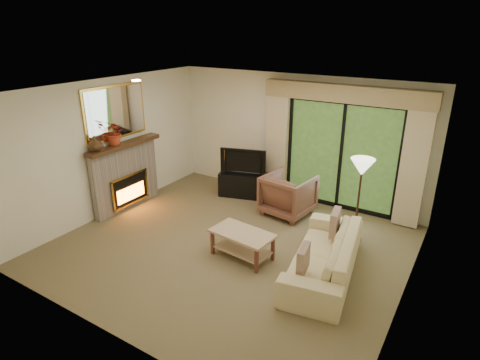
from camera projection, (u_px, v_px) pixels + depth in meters
The scene contains 22 objects.
floor at pixel (231, 246), 6.80m from camera, with size 5.50×5.50×0.00m, color olive.
ceiling at pixel (229, 91), 5.85m from camera, with size 5.50×5.50×0.00m, color white.
wall_back at pixel (296, 138), 8.30m from camera, with size 5.00×5.00×0.00m, color #FAF2CE.
wall_front at pixel (104, 243), 4.35m from camera, with size 5.00×5.00×0.00m, color #FAF2CE.
wall_left at pixel (110, 147), 7.68m from camera, with size 5.00×5.00×0.00m, color #FAF2CE.
wall_right at pixel (415, 215), 4.97m from camera, with size 5.00×5.00×0.00m, color #FAF2CE.
fireplace at pixel (126, 175), 8.00m from camera, with size 0.24×1.70×1.37m, color gray, non-canonical shape.
mirror at pixel (116, 112), 7.58m from camera, with size 0.07×1.45×1.02m, color gold, non-canonical shape.
sliding_door at pixel (341, 156), 7.84m from camera, with size 2.26×0.10×2.16m, color black, non-canonical shape.
curtain_left at pixel (277, 142), 8.38m from camera, with size 0.45×0.18×2.35m, color #CAB58C.
curtain_right at pixel (414, 165), 7.06m from camera, with size 0.45×0.18×2.35m, color #CAB58C.
cornice at pixel (346, 94), 7.33m from camera, with size 3.20×0.24×0.32m, color tan.
media_console at pixel (244, 184), 8.70m from camera, with size 1.04×0.47×0.52m, color black.
tv at pixel (244, 161), 8.50m from camera, with size 0.98×0.13×0.56m, color black.
armchair at pixel (288, 195), 7.80m from camera, with size 0.87×0.90×0.82m, color brown.
sofa at pixel (324, 254), 5.96m from camera, with size 2.19×0.85×0.64m, color beige.
pillow_near at pixel (303, 260), 5.42m from camera, with size 0.10×0.39×0.39m, color brown.
pillow_far at pixel (335, 223), 6.42m from camera, with size 0.11×0.41×0.41m, color brown.
coffee_table at pixel (242, 245), 6.40m from camera, with size 0.99×0.55×0.45m, color tan, non-canonical shape.
floor_lamp at pixel (358, 200), 6.74m from camera, with size 0.40×0.40×1.48m, color beige, non-canonical shape.
vase at pixel (95, 144), 7.19m from camera, with size 0.26×0.26×0.28m, color #3E2714.
branches at pixel (115, 133), 7.52m from camera, with size 0.42×0.36×0.46m, color #BE3E20.
Camera 1 is at (3.26, -4.94, 3.53)m, focal length 30.00 mm.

